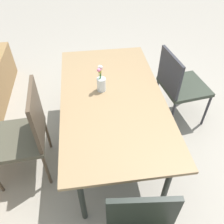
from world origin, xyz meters
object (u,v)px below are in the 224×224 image
Objects in this scene: dining_table at (112,100)px; chair_near_right at (179,83)px; flower_vase at (101,81)px; chair_far_side at (25,131)px.

dining_table is 0.90m from chair_near_right.
flower_vase is (-0.27, 0.89, 0.31)m from chair_near_right.
dining_table is 0.82m from chair_far_side.
flower_vase reaches higher than chair_far_side.
dining_table is 1.92× the size of chair_near_right.
dining_table is 1.78× the size of chair_far_side.
chair_far_side is 3.64× the size of flower_vase.
flower_vase is at bearing -74.21° from chair_far_side.
chair_far_side reaches higher than chair_near_right.
flower_vase reaches higher than dining_table.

